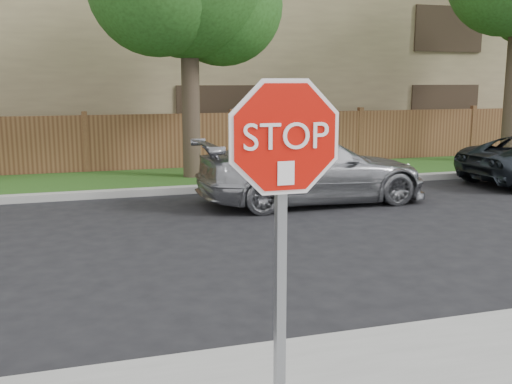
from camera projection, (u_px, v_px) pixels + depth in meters
name	position (u px, v px, depth m)	size (l,w,h in m)	color
ground	(128.00, 371.00, 5.22)	(90.00, 90.00, 0.00)	black
far_curb	(92.00, 195.00, 12.86)	(70.00, 0.30, 0.15)	gray
grass_strip	(89.00, 183.00, 14.41)	(70.00, 3.00, 0.12)	#1E4714
fence	(86.00, 146.00, 15.78)	(70.00, 0.12, 1.60)	#57341E
apartment_building	(77.00, 50.00, 20.53)	(35.20, 9.20, 7.20)	#8B7A56
stop_sign	(283.00, 188.00, 3.75)	(1.01, 0.13, 2.55)	gray
sedan_right	(313.00, 169.00, 12.30)	(1.94, 4.77, 1.39)	#999BA0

